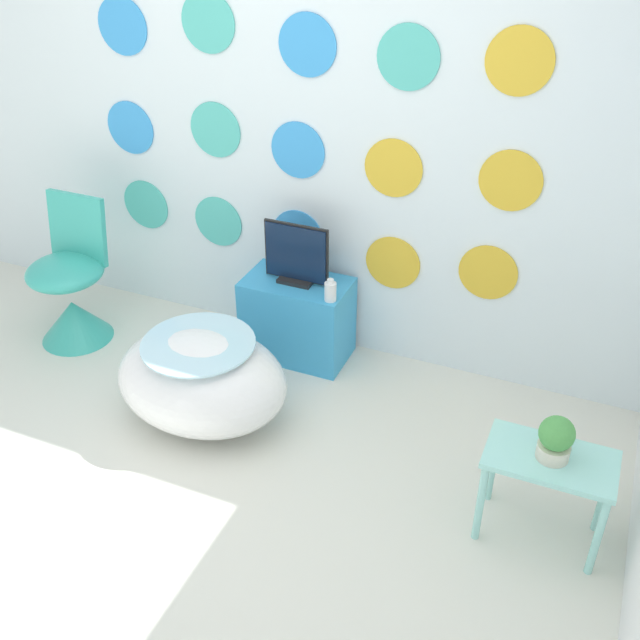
% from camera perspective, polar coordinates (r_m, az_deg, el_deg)
% --- Properties ---
extents(ground_plane, '(12.00, 12.00, 0.00)m').
position_cam_1_polar(ground_plane, '(3.30, -13.49, -15.85)').
color(ground_plane, silver).
extents(wall_back_dotted, '(4.71, 0.05, 2.60)m').
position_cam_1_polar(wall_back_dotted, '(3.84, -1.28, 15.49)').
color(wall_back_dotted, white).
rests_on(wall_back_dotted, ground_plane).
extents(bathtub, '(0.86, 0.66, 0.47)m').
position_cam_1_polar(bathtub, '(3.67, -8.98, -4.51)').
color(bathtub, white).
rests_on(bathtub, ground_plane).
extents(chair, '(0.43, 0.43, 0.82)m').
position_cam_1_polar(chair, '(4.44, -18.42, 1.79)').
color(chair, '#38B2A3').
rests_on(chair, ground_plane).
extents(tv_cabinet, '(0.57, 0.33, 0.46)m').
position_cam_1_polar(tv_cabinet, '(4.09, -1.74, 0.14)').
color(tv_cabinet, '#389ED6').
rests_on(tv_cabinet, ground_plane).
extents(tv, '(0.36, 0.12, 0.33)m').
position_cam_1_polar(tv, '(3.90, -1.82, 4.86)').
color(tv, black).
rests_on(tv, tv_cabinet).
extents(vase, '(0.06, 0.06, 0.12)m').
position_cam_1_polar(vase, '(3.78, 0.80, 2.22)').
color(vase, white).
rests_on(vase, tv_cabinet).
extents(side_table, '(0.50, 0.29, 0.42)m').
position_cam_1_polar(side_table, '(3.12, 17.00, -11.03)').
color(side_table, '#99E0D8').
rests_on(side_table, ground_plane).
extents(potted_plant_left, '(0.14, 0.14, 0.19)m').
position_cam_1_polar(potted_plant_left, '(3.01, 17.53, -8.60)').
color(potted_plant_left, beige).
rests_on(potted_plant_left, side_table).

